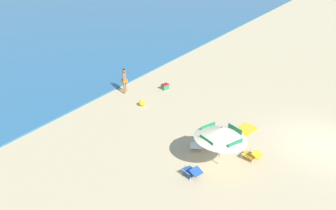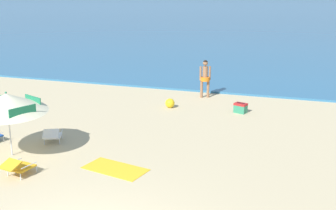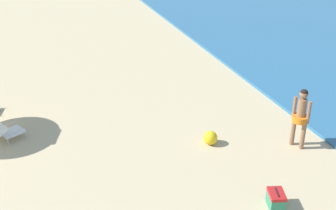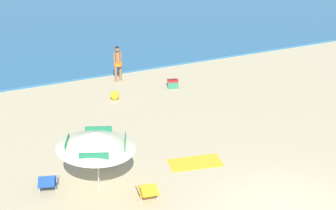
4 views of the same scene
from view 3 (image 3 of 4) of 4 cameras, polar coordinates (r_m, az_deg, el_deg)
The scene contains 4 objects.
lounge_chair_beside_umbrella at distance 13.83m, azimuth -19.37°, elevation -3.12°, with size 0.85×1.02×0.52m.
person_standing_near_shore at distance 12.89m, azimuth 16.23°, elevation -1.11°, with size 0.49×0.43×1.76m.
cooler_box at distance 10.96m, azimuth 13.31°, elevation -11.39°, with size 0.58×0.49×0.43m.
beach_ball at distance 12.95m, azimuth 5.31°, elevation -4.10°, with size 0.40×0.40×0.40m, color yellow.
Camera 3 is at (8.40, 5.24, 6.93)m, focal length 48.92 mm.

